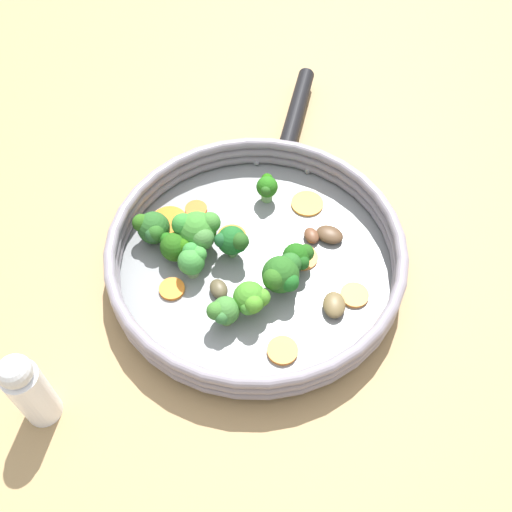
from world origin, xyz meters
TOP-DOWN VIEW (x-y plane):
  - ground_plane at (0.00, 0.00)m, footprint 4.00×4.00m
  - skillet at (0.00, 0.00)m, footprint 0.34×0.34m
  - skillet_rim_wall at (0.00, 0.00)m, footprint 0.36×0.36m
  - skillet_handle at (-0.20, -0.17)m, footprint 0.16×0.13m
  - skillet_rivet_left at (-0.15, -0.07)m, footprint 0.01×0.01m
  - skillet_rivet_right at (-0.10, -0.13)m, footprint 0.01×0.01m
  - carrot_slice_0 at (-0.00, -0.05)m, footprint 0.05×0.05m
  - carrot_slice_1 at (0.02, -0.10)m, footprint 0.05×0.05m
  - carrot_slice_2 at (0.01, -0.11)m, footprint 0.03×0.03m
  - carrot_slice_3 at (-0.11, -0.03)m, footprint 0.06×0.06m
  - carrot_slice_4 at (-0.05, 0.03)m, footprint 0.05×0.05m
  - carrot_slice_5 at (0.05, 0.11)m, footprint 0.04×0.04m
  - carrot_slice_6 at (-0.06, 0.11)m, footprint 0.05×0.05m
  - carrot_slice_7 at (0.05, -0.12)m, footprint 0.06×0.06m
  - carrot_slice_8 at (0.10, -0.03)m, footprint 0.04×0.04m
  - broccoli_floret_0 at (-0.08, -0.07)m, footprint 0.03×0.03m
  - broccoli_floret_1 at (0.02, -0.03)m, footprint 0.04×0.04m
  - broccoli_floret_2 at (-0.00, 0.05)m, footprint 0.06×0.05m
  - broccoli_floret_3 at (0.04, -0.06)m, footprint 0.05×0.06m
  - broccoli_floret_4 at (0.05, 0.05)m, footprint 0.04×0.04m
  - broccoli_floret_5 at (0.07, -0.07)m, footprint 0.04×0.04m
  - broccoli_floret_6 at (0.08, 0.04)m, footprint 0.04×0.03m
  - broccoli_floret_7 at (0.07, -0.04)m, footprint 0.04×0.04m
  - broccoli_floret_8 at (0.08, -0.11)m, footprint 0.04×0.05m
  - broccoli_floret_9 at (-0.04, 0.04)m, footprint 0.04×0.04m
  - mushroom_piece_0 at (-0.10, 0.03)m, footprint 0.04×0.04m
  - mushroom_piece_1 at (-0.03, 0.11)m, footprint 0.04×0.04m
  - mushroom_piece_2 at (0.06, 0.01)m, footprint 0.03×0.03m
  - mushroom_piece_3 at (-0.08, 0.01)m, footprint 0.03×0.03m
  - salt_shaker at (0.29, 0.01)m, footprint 0.04×0.04m

SIDE VIEW (x-z plane):
  - ground_plane at x=0.00m, z-range 0.00..0.00m
  - skillet at x=0.00m, z-range 0.00..0.01m
  - carrot_slice_1 at x=0.02m, z-range 0.01..0.01m
  - carrot_slice_4 at x=-0.05m, z-range 0.01..0.01m
  - carrot_slice_3 at x=-0.11m, z-range 0.01..0.01m
  - carrot_slice_0 at x=0.00m, z-range 0.01..0.01m
  - carrot_slice_8 at x=0.10m, z-range 0.01..0.01m
  - carrot_slice_6 at x=-0.06m, z-range 0.01..0.01m
  - carrot_slice_7 at x=0.05m, z-range 0.01..0.02m
  - carrot_slice_2 at x=0.01m, z-range 0.01..0.02m
  - carrot_slice_5 at x=0.05m, z-range 0.01..0.02m
  - skillet_rivet_left at x=-0.15m, z-range 0.01..0.02m
  - skillet_rivet_right at x=-0.10m, z-range 0.01..0.02m
  - mushroom_piece_3 at x=-0.08m, z-range 0.01..0.02m
  - mushroom_piece_0 at x=-0.10m, z-range 0.01..0.02m
  - mushroom_piece_2 at x=0.06m, z-range 0.01..0.02m
  - mushroom_piece_1 at x=-0.03m, z-range 0.01..0.03m
  - skillet_handle at x=-0.20m, z-range 0.01..0.03m
  - skillet_rim_wall at x=0.00m, z-range 0.01..0.05m
  - broccoli_floret_9 at x=-0.04m, z-range 0.01..0.05m
  - broccoli_floret_0 at x=-0.08m, z-range 0.01..0.05m
  - broccoli_floret_5 at x=0.07m, z-range 0.01..0.05m
  - broccoli_floret_6 at x=0.08m, z-range 0.01..0.06m
  - broccoli_floret_8 at x=0.08m, z-range 0.01..0.06m
  - broccoli_floret_7 at x=0.07m, z-range 0.02..0.06m
  - broccoli_floret_4 at x=0.05m, z-range 0.02..0.06m
  - broccoli_floret_1 at x=0.02m, z-range 0.02..0.06m
  - broccoli_floret_2 at x=0.00m, z-range 0.02..0.07m
  - broccoli_floret_3 at x=0.04m, z-range 0.02..0.07m
  - salt_shaker at x=0.29m, z-range 0.00..0.12m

